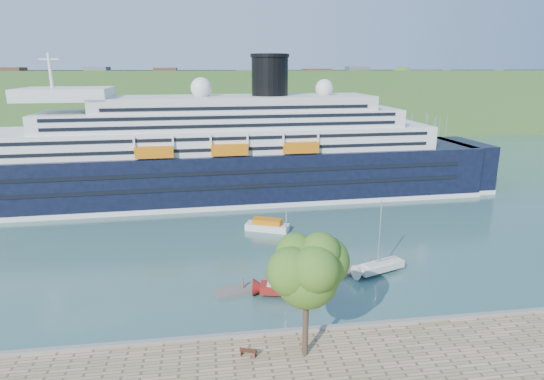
{
  "coord_description": "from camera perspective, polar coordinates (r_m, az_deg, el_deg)",
  "views": [
    {
      "loc": [
        -6.15,
        -37.5,
        25.21
      ],
      "look_at": [
        3.58,
        30.0,
        6.72
      ],
      "focal_mm": 30.0,
      "sensor_mm": 36.0,
      "label": 1
    }
  ],
  "objects": [
    {
      "name": "quay_coping",
      "position": [
        44.81,
        1.03,
        -17.31
      ],
      "size": [
        220.0,
        0.5,
        0.3
      ],
      "primitive_type": "cube",
      "color": "slate",
      "rests_on": "promenade"
    },
    {
      "name": "cruise_ship",
      "position": [
        88.4,
        -8.68,
        7.63
      ],
      "size": [
        124.09,
        22.46,
        27.74
      ],
      "primitive_type": null,
      "rotation": [
        0.0,
        0.0,
        0.04
      ],
      "color": "black",
      "rests_on": "ground"
    },
    {
      "name": "sailboat_white_far",
      "position": [
        58.26,
        13.68,
        -6.02
      ],
      "size": [
        7.34,
        4.32,
        9.17
      ],
      "primitive_type": null,
      "rotation": [
        0.0,
        0.0,
        0.36
      ],
      "color": "silver",
      "rests_on": "ground"
    },
    {
      "name": "promenade_tree",
      "position": [
        39.09,
        4.33,
        -12.51
      ],
      "size": [
        7.34,
        7.34,
        12.16
      ],
      "primitive_type": null,
      "color": "#36641A",
      "rests_on": "promenade"
    },
    {
      "name": "park_bench",
      "position": [
        41.73,
        -2.97,
        -19.51
      ],
      "size": [
        1.62,
        1.12,
        0.96
      ],
      "primitive_type": null,
      "rotation": [
        0.0,
        0.0,
        -0.38
      ],
      "color": "#4D2516",
      "rests_on": "promenade"
    },
    {
      "name": "sailboat_red",
      "position": [
        50.91,
        2.36,
        -8.4
      ],
      "size": [
        7.8,
        3.75,
        9.72
      ],
      "primitive_type": null,
      "rotation": [
        0.0,
        0.0,
        -0.23
      ],
      "color": "maroon",
      "rests_on": "ground"
    },
    {
      "name": "ground",
      "position": [
        45.6,
        0.98,
        -18.39
      ],
      "size": [
        400.0,
        400.0,
        0.0
      ],
      "primitive_type": "plane",
      "color": "#315857",
      "rests_on": "ground"
    },
    {
      "name": "far_hillside",
      "position": [
        183.08,
        -6.37,
        10.94
      ],
      "size": [
        400.0,
        50.0,
        24.0
      ],
      "primitive_type": "cube",
      "color": "#3A5F26",
      "rests_on": "ground"
    },
    {
      "name": "tender_launch",
      "position": [
        72.53,
        -0.6,
        -4.37
      ],
      "size": [
        7.29,
        4.91,
        1.91
      ],
      "primitive_type": null,
      "rotation": [
        0.0,
        0.0,
        -0.41
      ],
      "color": "orange",
      "rests_on": "ground"
    },
    {
      "name": "floating_pontoon",
      "position": [
        56.11,
        2.63,
        -11.3
      ],
      "size": [
        19.12,
        6.42,
        0.42
      ],
      "primitive_type": null,
      "rotation": [
        0.0,
        0.0,
        0.22
      ],
      "color": "slate",
      "rests_on": "ground"
    }
  ]
}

